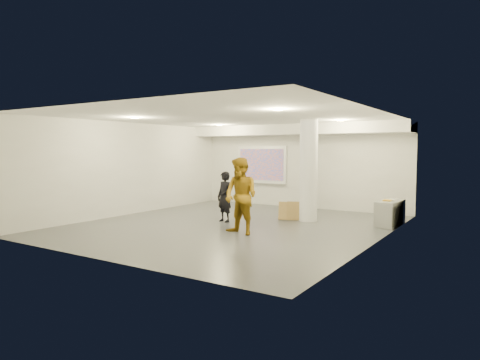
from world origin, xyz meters
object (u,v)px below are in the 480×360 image
Objects in this scene: credenza at (390,213)px; column at (309,171)px; projection_screen at (262,165)px; woman at (225,197)px; man at (241,196)px.

column is at bearing -161.37° from credenza.
projection_screen is 1.75× the size of credenza.
woman is (-4.24, -1.97, 0.39)m from credenza.
column is 4.08m from projection_screen.
woman is 0.77× the size of man.
credenza is 0.62× the size of man.
column is 2.56m from credenza.
column is 1.56× the size of man.
column reaches higher than projection_screen.
woman reaches higher than credenza.
column is 2.87m from man.
man is (-0.61, -2.75, -0.54)m from column.
projection_screen is 1.09× the size of man.
credenza is 4.39m from man.
column is at bearing -40.56° from projection_screen.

